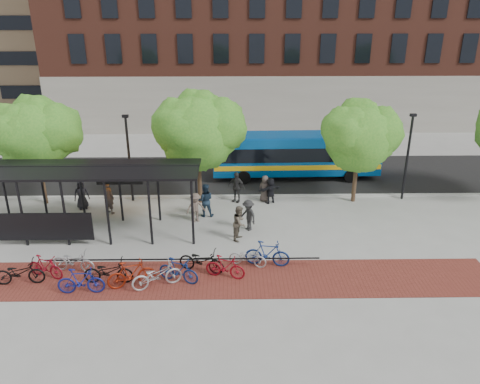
{
  "coord_description": "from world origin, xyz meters",
  "views": [
    {
      "loc": [
        -1.09,
        -21.97,
        10.82
      ],
      "look_at": [
        -0.71,
        0.86,
        1.6
      ],
      "focal_mm": 35.0,
      "sensor_mm": 36.0,
      "label": 1
    }
  ],
  "objects_px": {
    "bike_6": "(157,275)",
    "pedestrian_6": "(265,188)",
    "pedestrian_0": "(81,194)",
    "tree_a": "(36,132)",
    "bike_11": "(267,254)",
    "bike_9": "(225,267)",
    "bike_2": "(74,261)",
    "bus_shelter": "(88,177)",
    "bike_3": "(81,281)",
    "bike_7": "(178,270)",
    "pedestrian_2": "(205,200)",
    "pedestrian_3": "(196,208)",
    "bus": "(296,153)",
    "bike_4": "(108,271)",
    "tree_c": "(361,134)",
    "pedestrian_5": "(271,191)",
    "pedestrian_9": "(248,215)",
    "bike_8": "(201,260)",
    "pedestrian_4": "(236,187)",
    "lamp_post_right": "(408,155)",
    "pedestrian_8": "(240,223)",
    "bike_0": "(19,273)",
    "pedestrian_1": "(109,197)",
    "tree_b": "(200,127)",
    "bike_5": "(131,274)",
    "lamp_post_left": "(129,156)",
    "bike_10": "(248,257)",
    "bike_1": "(45,267)"
  },
  "relations": [
    {
      "from": "tree_a",
      "to": "bike_3",
      "type": "height_order",
      "value": "tree_a"
    },
    {
      "from": "bike_8",
      "to": "pedestrian_6",
      "type": "xyz_separation_m",
      "value": [
        3.25,
        7.78,
        0.25
      ]
    },
    {
      "from": "lamp_post_left",
      "to": "pedestrian_4",
      "type": "xyz_separation_m",
      "value": [
        6.12,
        -0.26,
        -1.83
      ]
    },
    {
      "from": "bike_9",
      "to": "bike_10",
      "type": "xyz_separation_m",
      "value": [
        0.98,
        0.94,
        -0.07
      ]
    },
    {
      "from": "tree_b",
      "to": "pedestrian_3",
      "type": "bearing_deg",
      "value": -93.21
    },
    {
      "from": "bike_8",
      "to": "pedestrian_2",
      "type": "xyz_separation_m",
      "value": [
        -0.13,
        5.73,
        0.4
      ]
    },
    {
      "from": "bus",
      "to": "bike_4",
      "type": "height_order",
      "value": "bus"
    },
    {
      "from": "bike_6",
      "to": "bike_8",
      "type": "distance_m",
      "value": 2.1
    },
    {
      "from": "pedestrian_4",
      "to": "bike_4",
      "type": "bearing_deg",
      "value": -95.52
    },
    {
      "from": "tree_b",
      "to": "bike_5",
      "type": "height_order",
      "value": "tree_b"
    },
    {
      "from": "lamp_post_left",
      "to": "pedestrian_9",
      "type": "relative_size",
      "value": 3.1
    },
    {
      "from": "bus_shelter",
      "to": "bike_3",
      "type": "height_order",
      "value": "bus_shelter"
    },
    {
      "from": "pedestrian_3",
      "to": "pedestrian_4",
      "type": "xyz_separation_m",
      "value": [
        2.17,
        2.68,
        0.1
      ]
    },
    {
      "from": "bike_1",
      "to": "bike_6",
      "type": "distance_m",
      "value": 4.88
    },
    {
      "from": "bike_3",
      "to": "tree_c",
      "type": "bearing_deg",
      "value": -56.54
    },
    {
      "from": "tree_a",
      "to": "pedestrian_5",
      "type": "bearing_deg",
      "value": -1.01
    },
    {
      "from": "lamp_post_right",
      "to": "pedestrian_0",
      "type": "distance_m",
      "value": 18.74
    },
    {
      "from": "pedestrian_3",
      "to": "pedestrian_6",
      "type": "xyz_separation_m",
      "value": [
        3.84,
        2.75,
        -0.03
      ]
    },
    {
      "from": "bike_3",
      "to": "pedestrian_9",
      "type": "bearing_deg",
      "value": -52.51
    },
    {
      "from": "lamp_post_left",
      "to": "bike_8",
      "type": "bearing_deg",
      "value": -60.34
    },
    {
      "from": "tree_b",
      "to": "pedestrian_1",
      "type": "bearing_deg",
      "value": -163.14
    },
    {
      "from": "bike_6",
      "to": "bike_7",
      "type": "height_order",
      "value": "bike_6"
    },
    {
      "from": "bike_2",
      "to": "pedestrian_0",
      "type": "distance_m",
      "value": 6.98
    },
    {
      "from": "pedestrian_5",
      "to": "bus_shelter",
      "type": "bearing_deg",
      "value": -6.28
    },
    {
      "from": "bike_2",
      "to": "pedestrian_5",
      "type": "height_order",
      "value": "pedestrian_5"
    },
    {
      "from": "bike_4",
      "to": "pedestrian_3",
      "type": "relative_size",
      "value": 1.26
    },
    {
      "from": "bike_2",
      "to": "bus",
      "type": "bearing_deg",
      "value": -31.85
    },
    {
      "from": "bike_7",
      "to": "bike_11",
      "type": "xyz_separation_m",
      "value": [
        3.78,
        1.25,
        0.05
      ]
    },
    {
      "from": "bike_6",
      "to": "pedestrian_1",
      "type": "relative_size",
      "value": 1.1
    },
    {
      "from": "tree_a",
      "to": "pedestrian_8",
      "type": "bearing_deg",
      "value": -23.05
    },
    {
      "from": "bike_2",
      "to": "bike_11",
      "type": "height_order",
      "value": "bike_11"
    },
    {
      "from": "bike_5",
      "to": "bike_8",
      "type": "distance_m",
      "value": 3.01
    },
    {
      "from": "bike_11",
      "to": "bike_9",
      "type": "bearing_deg",
      "value": 127.77
    },
    {
      "from": "pedestrian_4",
      "to": "bike_7",
      "type": "bearing_deg",
      "value": -79.58
    },
    {
      "from": "bike_10",
      "to": "pedestrian_1",
      "type": "xyz_separation_m",
      "value": [
        -7.45,
        5.78,
        0.51
      ]
    },
    {
      "from": "bike_7",
      "to": "bike_11",
      "type": "height_order",
      "value": "bike_11"
    },
    {
      "from": "pedestrian_2",
      "to": "pedestrian_3",
      "type": "distance_m",
      "value": 0.85
    },
    {
      "from": "bike_11",
      "to": "pedestrian_0",
      "type": "bearing_deg",
      "value": 67.58
    },
    {
      "from": "tree_c",
      "to": "bike_9",
      "type": "xyz_separation_m",
      "value": [
        -7.52,
        -8.24,
        -3.54
      ]
    },
    {
      "from": "tree_a",
      "to": "bike_2",
      "type": "xyz_separation_m",
      "value": [
        3.92,
        -7.63,
        -3.73
      ]
    },
    {
      "from": "bus_shelter",
      "to": "pedestrian_5",
      "type": "height_order",
      "value": "bus_shelter"
    },
    {
      "from": "pedestrian_3",
      "to": "pedestrian_4",
      "type": "bearing_deg",
      "value": 30.05
    },
    {
      "from": "bike_6",
      "to": "pedestrian_6",
      "type": "height_order",
      "value": "pedestrian_6"
    },
    {
      "from": "bike_0",
      "to": "bike_6",
      "type": "distance_m",
      "value": 5.71
    },
    {
      "from": "pedestrian_6",
      "to": "pedestrian_3",
      "type": "bearing_deg",
      "value": 60.31
    },
    {
      "from": "bike_6",
      "to": "bike_9",
      "type": "xyz_separation_m",
      "value": [
        2.78,
        0.65,
        -0.03
      ]
    },
    {
      "from": "bike_0",
      "to": "pedestrian_5",
      "type": "relative_size",
      "value": 1.33
    },
    {
      "from": "bus",
      "to": "bike_2",
      "type": "height_order",
      "value": "bus"
    },
    {
      "from": "pedestrian_0",
      "to": "tree_a",
      "type": "bearing_deg",
      "value": 136.92
    },
    {
      "from": "bike_4",
      "to": "bike_0",
      "type": "bearing_deg",
      "value": 90.91
    }
  ]
}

